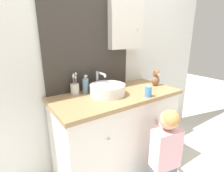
{
  "coord_description": "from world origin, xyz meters",
  "views": [
    {
      "loc": [
        -0.92,
        -0.95,
        1.41
      ],
      "look_at": [
        -0.09,
        0.26,
        0.97
      ],
      "focal_mm": 28.0,
      "sensor_mm": 36.0,
      "label": 1
    }
  ],
  "objects_px": {
    "toothbrush_holder": "(75,88)",
    "drinking_cup": "(148,92)",
    "child_figure": "(166,151)",
    "teddy_bear": "(156,78)",
    "sink_basin": "(107,89)",
    "soap_dispenser": "(86,86)"
  },
  "relations": [
    {
      "from": "sink_basin",
      "to": "drinking_cup",
      "type": "relative_size",
      "value": 3.92
    },
    {
      "from": "child_figure",
      "to": "drinking_cup",
      "type": "relative_size",
      "value": 8.99
    },
    {
      "from": "toothbrush_holder",
      "to": "drinking_cup",
      "type": "relative_size",
      "value": 2.11
    },
    {
      "from": "teddy_bear",
      "to": "drinking_cup",
      "type": "xyz_separation_m",
      "value": [
        -0.33,
        -0.21,
        -0.03
      ]
    },
    {
      "from": "soap_dispenser",
      "to": "drinking_cup",
      "type": "xyz_separation_m",
      "value": [
        0.41,
        -0.41,
        -0.02
      ]
    },
    {
      "from": "toothbrush_holder",
      "to": "drinking_cup",
      "type": "xyz_separation_m",
      "value": [
        0.51,
        -0.45,
        -0.01
      ]
    },
    {
      "from": "toothbrush_holder",
      "to": "teddy_bear",
      "type": "bearing_deg",
      "value": -15.75
    },
    {
      "from": "drinking_cup",
      "to": "sink_basin",
      "type": "bearing_deg",
      "value": 136.93
    },
    {
      "from": "toothbrush_holder",
      "to": "teddy_bear",
      "type": "xyz_separation_m",
      "value": [
        0.83,
        -0.24,
        0.03
      ]
    },
    {
      "from": "child_figure",
      "to": "soap_dispenser",
      "type": "bearing_deg",
      "value": 119.96
    },
    {
      "from": "soap_dispenser",
      "to": "teddy_bear",
      "type": "xyz_separation_m",
      "value": [
        0.74,
        -0.2,
        0.01
      ]
    },
    {
      "from": "drinking_cup",
      "to": "toothbrush_holder",
      "type": "bearing_deg",
      "value": 138.46
    },
    {
      "from": "sink_basin",
      "to": "toothbrush_holder",
      "type": "relative_size",
      "value": 1.86
    },
    {
      "from": "teddy_bear",
      "to": "drinking_cup",
      "type": "relative_size",
      "value": 1.82
    },
    {
      "from": "toothbrush_holder",
      "to": "soap_dispenser",
      "type": "height_order",
      "value": "toothbrush_holder"
    },
    {
      "from": "toothbrush_holder",
      "to": "teddy_bear",
      "type": "height_order",
      "value": "toothbrush_holder"
    },
    {
      "from": "child_figure",
      "to": "teddy_bear",
      "type": "distance_m",
      "value": 0.76
    },
    {
      "from": "sink_basin",
      "to": "child_figure",
      "type": "distance_m",
      "value": 0.73
    },
    {
      "from": "child_figure",
      "to": "drinking_cup",
      "type": "height_order",
      "value": "drinking_cup"
    },
    {
      "from": "sink_basin",
      "to": "teddy_bear",
      "type": "bearing_deg",
      "value": -3.86
    },
    {
      "from": "sink_basin",
      "to": "toothbrush_holder",
      "type": "distance_m",
      "value": 0.31
    },
    {
      "from": "toothbrush_holder",
      "to": "drinking_cup",
      "type": "bearing_deg",
      "value": -41.54
    }
  ]
}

